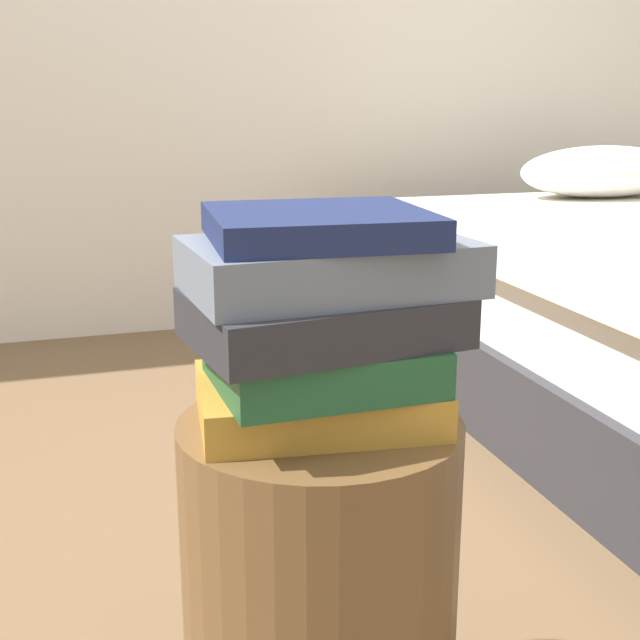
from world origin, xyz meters
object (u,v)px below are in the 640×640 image
object	(u,v)px
side_table	(320,589)
book_charcoal	(321,318)
book_forest	(324,362)
book_navy	(319,225)
book_slate	(328,265)
book_ochre	(314,400)

from	to	relation	value
side_table	book_charcoal	distance (m)	0.33
book_forest	book_navy	world-z (taller)	book_navy
book_charcoal	book_navy	distance (m)	0.10
book_slate	book_navy	xyz separation A→B (m)	(-0.01, 0.00, 0.04)
book_charcoal	book_forest	bearing A→B (deg)	8.79
book_ochre	book_forest	xyz separation A→B (m)	(0.01, -0.02, 0.05)
book_ochre	book_charcoal	xyz separation A→B (m)	(0.00, -0.02, 0.10)
book_forest	book_slate	bearing A→B (deg)	53.23
side_table	book_forest	bearing A→B (deg)	-76.41
book_navy	book_ochre	bearing A→B (deg)	143.24
side_table	book_navy	world-z (taller)	book_navy
side_table	book_charcoal	bearing A→B (deg)	-103.16
book_ochre	book_slate	distance (m)	0.15
book_forest	book_slate	distance (m)	0.11
book_ochre	book_navy	bearing A→B (deg)	-34.18
book_charcoal	book_navy	bearing A→B (deg)	73.92
side_table	book_navy	size ratio (longest dim) A/B	1.86
side_table	book_forest	xyz separation A→B (m)	(0.00, -0.01, 0.28)
side_table	book_forest	size ratio (longest dim) A/B	1.85
book_forest	book_charcoal	xyz separation A→B (m)	(-0.00, -0.00, 0.05)
book_ochre	book_charcoal	size ratio (longest dim) A/B	0.95
book_ochre	book_slate	bearing A→B (deg)	-18.20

